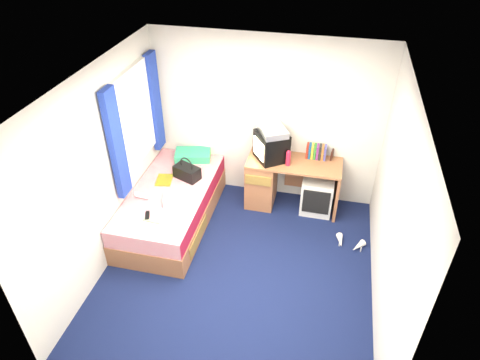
% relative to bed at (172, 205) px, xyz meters
% --- Properties ---
extents(ground, '(3.40, 3.40, 0.00)m').
position_rel_bed_xyz_m(ground, '(1.10, -0.70, -0.27)').
color(ground, '#0C1438').
rests_on(ground, ground).
extents(room_shell, '(3.40, 3.40, 3.40)m').
position_rel_bed_xyz_m(room_shell, '(1.10, -0.70, 1.18)').
color(room_shell, white).
rests_on(room_shell, ground).
extents(bed, '(1.01, 2.00, 0.54)m').
position_rel_bed_xyz_m(bed, '(0.00, 0.00, 0.00)').
color(bed, '#A66945').
rests_on(bed, ground).
extents(pillow, '(0.58, 0.44, 0.11)m').
position_rel_bed_xyz_m(pillow, '(0.06, 0.82, 0.33)').
color(pillow, teal).
rests_on(pillow, bed).
extents(desk, '(1.30, 0.55, 0.75)m').
position_rel_bed_xyz_m(desk, '(1.29, 0.74, 0.14)').
color(desk, '#A66945').
rests_on(desk, ground).
extents(storage_cube, '(0.44, 0.44, 0.54)m').
position_rel_bed_xyz_m(storage_cube, '(1.93, 0.71, 0.00)').
color(storage_cube, silver).
rests_on(storage_cube, ground).
extents(crt_tv, '(0.54, 0.55, 0.40)m').
position_rel_bed_xyz_m(crt_tv, '(1.23, 0.74, 0.68)').
color(crt_tv, black).
rests_on(crt_tv, desk).
extents(vcr, '(0.49, 0.55, 0.09)m').
position_rel_bed_xyz_m(vcr, '(1.23, 0.74, 0.93)').
color(vcr, silver).
rests_on(vcr, crt_tv).
extents(book_row, '(0.27, 0.13, 0.20)m').
position_rel_bed_xyz_m(book_row, '(1.84, 0.90, 0.58)').
color(book_row, maroon).
rests_on(book_row, desk).
extents(picture_frame, '(0.04, 0.12, 0.14)m').
position_rel_bed_xyz_m(picture_frame, '(2.06, 0.92, 0.55)').
color(picture_frame, black).
rests_on(picture_frame, desk).
extents(pink_water_bottle, '(0.07, 0.07, 0.20)m').
position_rel_bed_xyz_m(pink_water_bottle, '(1.48, 0.63, 0.58)').
color(pink_water_bottle, red).
rests_on(pink_water_bottle, desk).
extents(aerosol_can, '(0.07, 0.07, 0.20)m').
position_rel_bed_xyz_m(aerosol_can, '(1.47, 0.79, 0.58)').
color(aerosol_can, silver).
rests_on(aerosol_can, desk).
extents(handbag, '(0.41, 0.32, 0.33)m').
position_rel_bed_xyz_m(handbag, '(0.14, 0.31, 0.37)').
color(handbag, black).
rests_on(handbag, bed).
extents(towel, '(0.36, 0.32, 0.10)m').
position_rel_bed_xyz_m(towel, '(0.17, -0.23, 0.32)').
color(towel, white).
rests_on(towel, bed).
extents(magazine, '(0.26, 0.31, 0.01)m').
position_rel_bed_xyz_m(magazine, '(-0.15, 0.18, 0.28)').
color(magazine, yellow).
rests_on(magazine, bed).
extents(water_bottle, '(0.20, 0.09, 0.07)m').
position_rel_bed_xyz_m(water_bottle, '(-0.28, -0.25, 0.31)').
color(water_bottle, white).
rests_on(water_bottle, bed).
extents(colour_swatch_fan, '(0.22, 0.07, 0.01)m').
position_rel_bed_xyz_m(colour_swatch_fan, '(0.02, -0.65, 0.28)').
color(colour_swatch_fan, gold).
rests_on(colour_swatch_fan, bed).
extents(remote_control, '(0.10, 0.17, 0.02)m').
position_rel_bed_xyz_m(remote_control, '(-0.07, -0.58, 0.28)').
color(remote_control, black).
rests_on(remote_control, bed).
extents(window_assembly, '(0.11, 1.42, 1.40)m').
position_rel_bed_xyz_m(window_assembly, '(-0.45, 0.20, 1.15)').
color(window_assembly, silver).
rests_on(window_assembly, room_shell).
extents(white_heels, '(0.39, 0.29, 0.09)m').
position_rel_bed_xyz_m(white_heels, '(2.42, 0.03, -0.23)').
color(white_heels, white).
rests_on(white_heels, ground).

